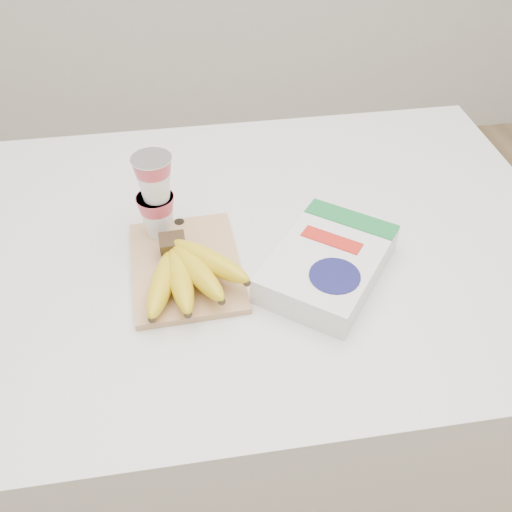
{
  "coord_description": "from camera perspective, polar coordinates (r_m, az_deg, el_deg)",
  "views": [
    {
      "loc": [
        -0.07,
        -0.85,
        1.77
      ],
      "look_at": [
        0.04,
        -0.1,
        1.07
      ],
      "focal_mm": 40.0,
      "sensor_mm": 36.0,
      "label": 1
    }
  ],
  "objects": [
    {
      "name": "room",
      "position": [
        0.95,
        -3.62,
        16.22
      ],
      "size": [
        4.0,
        4.0,
        4.0
      ],
      "color": "tan",
      "rests_on": "ground"
    },
    {
      "name": "table",
      "position": [
        1.52,
        -2.23,
        -13.21
      ],
      "size": [
        1.37,
        0.91,
        1.03
      ],
      "primitive_type": "cube",
      "color": "white",
      "rests_on": "ground"
    },
    {
      "name": "cutting_board",
      "position": [
        1.08,
        -7.0,
        -1.01
      ],
      "size": [
        0.21,
        0.28,
        0.01
      ],
      "primitive_type": "cube",
      "rotation": [
        0.0,
        0.0,
        0.04
      ],
      "color": "tan",
      "rests_on": "table"
    },
    {
      "name": "bananas",
      "position": [
        1.01,
        -6.97,
        -1.55
      ],
      "size": [
        0.2,
        0.21,
        0.07
      ],
      "color": "#382816",
      "rests_on": "cutting_board"
    },
    {
      "name": "yogurt_stack",
      "position": [
        1.09,
        -10.04,
        6.12
      ],
      "size": [
        0.08,
        0.08,
        0.17
      ],
      "color": "white",
      "rests_on": "cutting_board"
    },
    {
      "name": "cereal_box",
      "position": [
        1.05,
        7.21,
        -0.73
      ],
      "size": [
        0.3,
        0.32,
        0.06
      ],
      "rotation": [
        0.0,
        0.0,
        -0.66
      ],
      "color": "white",
      "rests_on": "table"
    }
  ]
}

